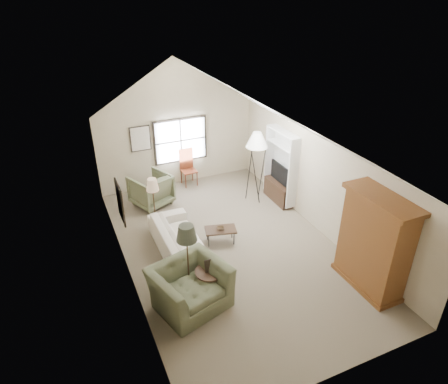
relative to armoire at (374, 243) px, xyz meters
name	(u,v)px	position (x,y,z in m)	size (l,w,h in m)	color
room_shell	(232,125)	(-2.18, 2.40, 2.11)	(5.01, 8.01, 4.00)	#706650
window	(181,140)	(-2.08, 6.36, 0.35)	(1.72, 0.08, 1.42)	black
skylight	(265,106)	(-0.88, 3.30, 2.12)	(0.80, 1.20, 0.52)	white
wall_art	(131,168)	(-4.06, 4.34, 0.63)	(1.97, 3.71, 0.88)	black
armoire	(374,243)	(0.00, 0.00, 0.00)	(0.60, 1.50, 2.20)	brown
tv_alcove	(281,166)	(0.16, 4.00, 0.05)	(0.32, 1.30, 2.10)	white
media_console	(278,192)	(0.14, 4.00, -0.80)	(0.34, 1.18, 0.60)	#382316
tv_panel	(280,173)	(0.14, 4.00, -0.18)	(0.05, 0.90, 0.55)	black
sofa	(181,241)	(-3.36, 2.69, -0.73)	(2.53, 0.99, 0.74)	beige
armchair_near	(190,287)	(-3.74, 0.99, -0.64)	(1.42, 1.24, 0.93)	#5B6043
armchair_far	(151,190)	(-3.38, 5.36, -0.63)	(1.01, 1.04, 0.95)	#626D4C
coffee_table	(221,236)	(-2.30, 2.74, -0.90)	(0.78, 0.43, 0.40)	#312414
bowl	(221,228)	(-2.30, 2.74, -0.68)	(0.19, 0.19, 0.05)	#3C2D18
side_table	(210,283)	(-3.26, 1.09, -0.78)	(0.63, 0.63, 0.63)	#3C2218
side_chair	(189,168)	(-1.94, 6.10, -0.51)	(0.46, 0.46, 1.17)	maroon
tripod_lamp	(256,166)	(-0.46, 4.37, -0.01)	(0.63, 0.63, 2.18)	white
dark_lamp	(188,261)	(-3.66, 1.29, -0.22)	(0.42, 0.42, 1.77)	#272A1E
tan_lamp	(154,205)	(-3.66, 3.89, -0.31)	(0.32, 0.32, 1.59)	tan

